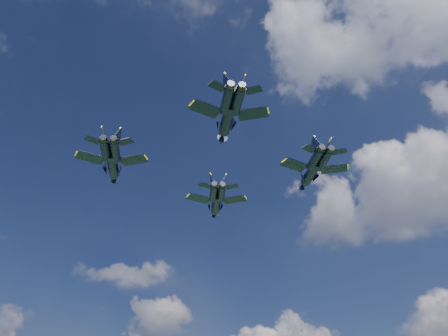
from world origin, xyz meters
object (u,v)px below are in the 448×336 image
jet_left (113,166)px  jet_slot (227,121)px  jet_lead (216,205)px  jet_right (310,174)px

jet_left → jet_slot: bearing=-42.7°
jet_lead → jet_right: (21.57, -0.10, -0.75)m
jet_right → jet_slot: jet_right is taller
jet_left → jet_right: bearing=0.3°
jet_left → jet_right: jet_right is taller
jet_lead → jet_right: bearing=-41.3°
jet_slot → jet_left: bearing=134.4°
jet_lead → jet_left: 24.39m
jet_right → jet_lead: bearing=133.1°
jet_right → jet_slot: bearing=-139.1°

